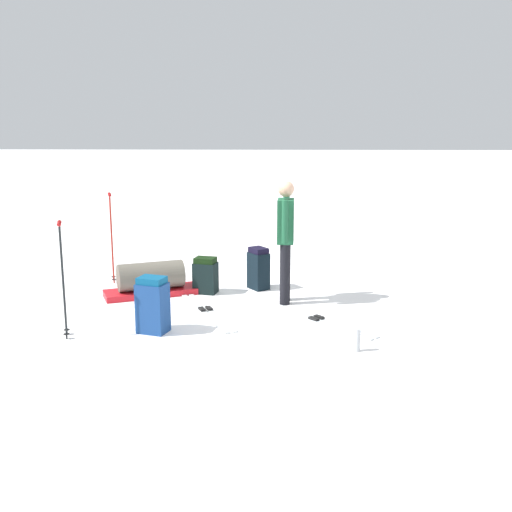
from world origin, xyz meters
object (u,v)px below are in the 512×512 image
ski_poles_planted_far (111,233)px  ski_pair_far (206,310)px  backpack_bright (258,269)px  gear_sled (151,280)px  backpack_small_spare (153,305)px  backpack_large_dark (205,276)px  thermos_bottle (357,340)px  ski_poles_planted_near (63,274)px  ski_pair_near (316,319)px  skier_standing (286,235)px

ski_poles_planted_far → ski_pair_far: bearing=47.0°
backpack_bright → gear_sled: bearing=-76.1°
backpack_small_spare → backpack_large_dark: bearing=165.3°
ski_poles_planted_far → thermos_bottle: bearing=49.8°
backpack_large_dark → backpack_small_spare: (1.73, -0.45, 0.08)m
backpack_bright → thermos_bottle: (2.55, 1.15, -0.18)m
backpack_large_dark → gear_sled: size_ratio=0.38×
backpack_large_dark → ski_poles_planted_near: ski_poles_planted_near is taller
ski_poles_planted_far → ski_pair_near: bearing=58.9°
ski_pair_near → ski_poles_planted_near: ski_poles_planted_near is taller
gear_sled → ski_pair_far: bearing=48.9°
ski_pair_near → skier_standing: bearing=-154.2°
ski_pair_near → ski_poles_planted_far: ski_poles_planted_far is taller
skier_standing → thermos_bottle: skier_standing is taller
backpack_bright → ski_poles_planted_far: size_ratio=0.45×
ski_pair_near → ski_poles_planted_far: size_ratio=1.06×
ski_pair_near → ski_poles_planted_near: (0.68, -2.99, 0.75)m
ski_pair_far → backpack_large_dark: (-0.89, -0.09, 0.25)m
backpack_small_spare → ski_poles_planted_far: 2.59m
ski_pair_near → backpack_large_dark: bearing=-128.9°
backpack_large_dark → ski_poles_planted_far: ski_poles_planted_far is taller
backpack_large_dark → gear_sled: (0.14, -0.78, -0.04)m
backpack_large_dark → backpack_small_spare: bearing=-14.7°
backpack_small_spare → skier_standing: bearing=128.6°
ski_pair_near → ski_pair_far: bearing=-103.6°
gear_sled → thermos_bottle: 3.47m
ski_pair_near → backpack_small_spare: backpack_small_spare is taller
skier_standing → backpack_small_spare: (1.29, -1.61, -0.62)m
backpack_large_dark → backpack_small_spare: backpack_small_spare is taller
skier_standing → ski_pair_near: skier_standing is taller
ski_pair_near → ski_poles_planted_far: bearing=-121.1°
thermos_bottle → ski_pair_near: bearing=-160.5°
ski_pair_near → gear_sled: size_ratio=1.06×
ski_pair_far → backpack_small_spare: (0.84, -0.54, 0.32)m
ski_poles_planted_far → thermos_bottle: ski_poles_planted_far is taller
backpack_large_dark → gear_sled: bearing=-80.0°
backpack_large_dark → ski_pair_far: bearing=5.7°
gear_sled → ski_poles_planted_near: bearing=-20.5°
ski_pair_far → thermos_bottle: thermos_bottle is taller
ski_pair_near → ski_pair_far: 1.50m
skier_standing → ski_pair_near: bearing=25.8°
backpack_bright → thermos_bottle: bearing=24.2°
ski_poles_planted_far → gear_sled: bearing=45.0°
skier_standing → ski_poles_planted_far: skier_standing is taller
ski_poles_planted_near → ski_pair_far: bearing=123.9°
skier_standing → gear_sled: (-0.31, -1.94, -0.73)m
ski_poles_planted_near → backpack_small_spare: bearing=101.1°
ski_pair_far → backpack_bright: 1.36m
backpack_large_dark → ski_poles_planted_far: bearing=-111.5°
ski_pair_near → backpack_large_dark: size_ratio=2.79×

